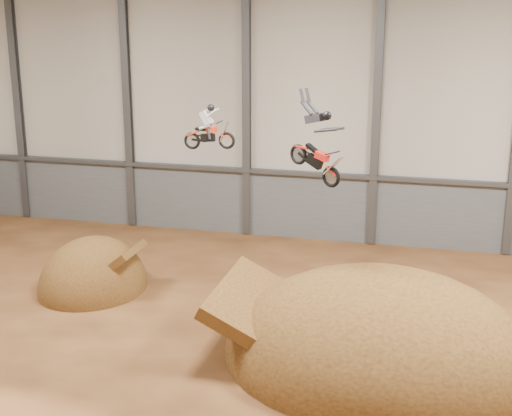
{
  "coord_description": "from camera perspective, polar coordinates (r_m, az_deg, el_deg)",
  "views": [
    {
      "loc": [
        6.32,
        -20.75,
        11.79
      ],
      "look_at": [
        -0.05,
        4.0,
        4.62
      ],
      "focal_mm": 50.0,
      "sensor_mm": 36.0,
      "label": 1
    }
  ],
  "objects": [
    {
      "name": "lower_band_back",
      "position": [
        37.57,
        4.22,
        0.12
      ],
      "size": [
        39.8,
        0.18,
        3.5
      ],
      "primitive_type": "cube",
      "color": "#5B5E63",
      "rests_on": "ground"
    },
    {
      "name": "steel_column_2",
      "position": [
        37.15,
        -0.76,
        8.25
      ],
      "size": [
        0.4,
        0.36,
        13.9
      ],
      "primitive_type": "cube",
      "color": "#47494F",
      "rests_on": "ground"
    },
    {
      "name": "steel_column_0",
      "position": [
        42.61,
        -18.53,
        8.41
      ],
      "size": [
        0.4,
        0.36,
        13.9
      ],
      "primitive_type": "cube",
      "color": "#47494F",
      "rests_on": "ground"
    },
    {
      "name": "takeoff_ramp",
      "position": [
        32.13,
        -12.85,
        -6.28
      ],
      "size": [
        4.57,
        5.27,
        4.57
      ],
      "primitive_type": "ellipsoid",
      "color": "#422810",
      "rests_on": "ground"
    },
    {
      "name": "landing_ramp",
      "position": [
        25.76,
        9.69,
        -11.81
      ],
      "size": [
        10.79,
        9.54,
        6.22
      ],
      "primitive_type": "ellipsoid",
      "color": "#422810",
      "rests_on": "ground"
    },
    {
      "name": "steel_rail",
      "position": [
        36.99,
        4.24,
        2.75
      ],
      "size": [
        39.8,
        0.35,
        0.2
      ],
      "primitive_type": "cube",
      "color": "#47494F",
      "rests_on": "lower_band_back"
    },
    {
      "name": "fmx_rider_b",
      "position": [
        24.39,
        4.52,
        5.67
      ],
      "size": [
        3.7,
        2.6,
        3.51
      ],
      "primitive_type": null,
      "rotation": [
        0.0,
        0.37,
        -0.52
      ],
      "color": "red"
    },
    {
      "name": "steel_column_1",
      "position": [
        39.41,
        -10.26,
        8.44
      ],
      "size": [
        0.4,
        0.36,
        13.9
      ],
      "primitive_type": "cube",
      "color": "#47494F",
      "rests_on": "ground"
    },
    {
      "name": "back_wall",
      "position": [
        36.62,
        4.42,
        8.1
      ],
      "size": [
        40.0,
        0.1,
        14.0
      ],
      "primitive_type": "cube",
      "color": "beige",
      "rests_on": "ground"
    },
    {
      "name": "fmx_rider_a",
      "position": [
        26.98,
        -3.74,
        6.65
      ],
      "size": [
        2.18,
        0.88,
        1.97
      ],
      "primitive_type": null,
      "rotation": [
        0.0,
        -0.06,
        -0.05
      ],
      "color": "red"
    },
    {
      "name": "steel_column_3",
      "position": [
        36.0,
        9.64,
        7.8
      ],
      "size": [
        0.4,
        0.36,
        13.9
      ],
      "primitive_type": "cube",
      "color": "#47494F",
      "rests_on": "ground"
    },
    {
      "name": "floor",
      "position": [
        24.69,
        -2.26,
        -12.87
      ],
      "size": [
        40.0,
        40.0,
        0.0
      ],
      "primitive_type": "plane",
      "color": "#4D2B14",
      "rests_on": "ground"
    }
  ]
}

